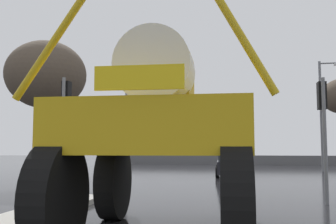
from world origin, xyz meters
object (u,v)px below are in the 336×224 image
bare_tree_left (46,75)px  traffic_signal_far_left (231,135)px  oversize_sprayer (161,136)px  traffic_signal_near_left (65,110)px  streetlight_far_left (129,103)px  streetlight_far_right (323,110)px  traffic_signal_near_right (323,112)px  sedan_ahead (232,164)px

bare_tree_left → traffic_signal_far_left: bearing=55.0°
oversize_sprayer → bare_tree_left: 12.72m
traffic_signal_near_left → streetlight_far_left: (-2.09, 15.46, 2.00)m
traffic_signal_far_left → oversize_sprayer: bearing=-92.7°
traffic_signal_near_left → traffic_signal_far_left: (5.30, 16.88, -0.34)m
streetlight_far_right → bare_tree_left: bearing=-141.2°
traffic_signal_near_left → traffic_signal_near_right: 8.25m
oversize_sprayer → traffic_signal_near_right: bearing=-39.8°
traffic_signal_far_left → traffic_signal_near_left: bearing=-107.4°
oversize_sprayer → streetlight_far_right: streetlight_far_right is taller
traffic_signal_far_left → streetlight_far_left: streetlight_far_left is taller
traffic_signal_near_left → streetlight_far_left: bearing=97.7°
oversize_sprayer → traffic_signal_near_left: bearing=38.4°
streetlight_far_right → bare_tree_left: (-14.89, -11.99, 0.76)m
traffic_signal_near_right → traffic_signal_near_left: bearing=-180.0°
oversize_sprayer → traffic_signal_near_right: (4.00, 5.07, 0.87)m
oversize_sprayer → streetlight_far_right: size_ratio=0.64×
traffic_signal_near_right → bare_tree_left: bearing=157.4°
traffic_signal_near_right → streetlight_far_left: (-10.34, 15.45, 2.19)m
streetlight_far_left → traffic_signal_near_left: bearing=-82.3°
streetlight_far_left → streetlight_far_right: bearing=5.4°
oversize_sprayer → traffic_signal_far_left: 21.98m
sedan_ahead → traffic_signal_far_left: (-0.10, 5.90, 1.86)m
traffic_signal_far_left → streetlight_far_right: size_ratio=0.45×
streetlight_far_left → bare_tree_left: size_ratio=1.32×
oversize_sprayer → traffic_signal_near_left: 6.69m
traffic_signal_near_right → traffic_signal_far_left: traffic_signal_near_right is taller
traffic_signal_near_left → streetlight_far_left: size_ratio=0.45×
sedan_ahead → traffic_signal_far_left: size_ratio=1.18×
oversize_sprayer → traffic_signal_near_left: (-4.24, 5.07, 1.05)m
traffic_signal_near_left → streetlight_far_left: streetlight_far_left is taller
oversize_sprayer → bare_tree_left: bearing=35.5°
sedan_ahead → bare_tree_left: (-8.57, -6.22, 4.35)m
traffic_signal_far_left → bare_tree_left: 15.00m
traffic_signal_near_right → streetlight_far_right: size_ratio=0.48×
traffic_signal_near_right → streetlight_far_left: streetlight_far_left is taller
traffic_signal_near_left → traffic_signal_far_left: traffic_signal_near_left is taller
oversize_sprayer → sedan_ahead: size_ratio=1.19×
traffic_signal_near_right → bare_tree_left: bare_tree_left is taller
sedan_ahead → traffic_signal_near_right: bearing=-167.7°
sedan_ahead → streetlight_far_right: streetlight_far_right is taller
traffic_signal_near_left → streetlight_far_right: 20.49m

